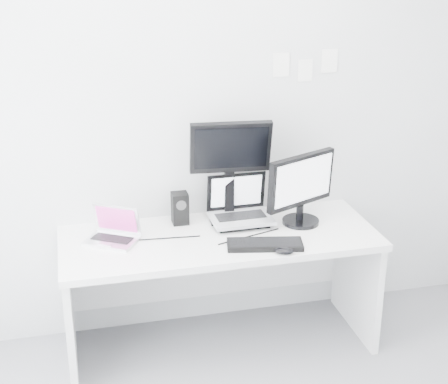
% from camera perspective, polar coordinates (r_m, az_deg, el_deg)
% --- Properties ---
extents(back_wall, '(3.60, 0.00, 3.60)m').
position_cam_1_polar(back_wall, '(3.93, -1.56, 6.65)').
color(back_wall, silver).
rests_on(back_wall, ground).
extents(desk, '(1.80, 0.70, 0.73)m').
position_cam_1_polar(desk, '(3.98, -0.35, -8.48)').
color(desk, white).
rests_on(desk, ground).
extents(macbook, '(0.34, 0.32, 0.21)m').
position_cam_1_polar(macbook, '(3.74, -9.67, -2.82)').
color(macbook, silver).
rests_on(macbook, desk).
extents(speaker, '(0.12, 0.12, 0.19)m').
position_cam_1_polar(speaker, '(3.94, -3.77, -1.39)').
color(speaker, black).
rests_on(speaker, desk).
extents(dell_laptop, '(0.36, 0.28, 0.30)m').
position_cam_1_polar(dell_laptop, '(3.89, 1.50, -0.80)').
color(dell_laptop, '#A9AAB0').
rests_on(dell_laptop, desk).
extents(rear_monitor, '(0.48, 0.21, 0.64)m').
position_cam_1_polar(rear_monitor, '(3.90, 0.51, 1.93)').
color(rear_monitor, black).
rests_on(rear_monitor, desk).
extents(samsung_monitor, '(0.53, 0.40, 0.44)m').
position_cam_1_polar(samsung_monitor, '(3.91, 6.67, 0.30)').
color(samsung_monitor, black).
rests_on(samsung_monitor, desk).
extents(keyboard, '(0.43, 0.23, 0.03)m').
position_cam_1_polar(keyboard, '(3.68, 3.50, -4.49)').
color(keyboard, black).
rests_on(keyboard, desk).
extents(mouse, '(0.12, 0.10, 0.03)m').
position_cam_1_polar(mouse, '(3.61, 5.15, -5.00)').
color(mouse, black).
rests_on(mouse, desk).
extents(wall_note_0, '(0.10, 0.00, 0.14)m').
position_cam_1_polar(wall_note_0, '(3.98, 4.89, 10.76)').
color(wall_note_0, white).
rests_on(wall_note_0, back_wall).
extents(wall_note_1, '(0.09, 0.00, 0.13)m').
position_cam_1_polar(wall_note_1, '(4.03, 6.93, 10.25)').
color(wall_note_1, white).
rests_on(wall_note_1, back_wall).
extents(wall_note_2, '(0.10, 0.00, 0.14)m').
position_cam_1_polar(wall_note_2, '(4.08, 8.98, 10.98)').
color(wall_note_2, white).
rests_on(wall_note_2, back_wall).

